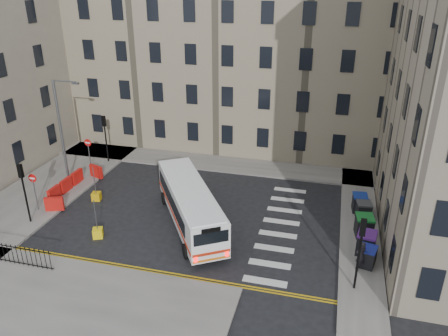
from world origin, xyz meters
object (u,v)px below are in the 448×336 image
at_px(wheelie_bin_c, 364,226).
at_px(bollard_yellow, 96,196).
at_px(wheelie_bin_a, 367,256).
at_px(wheelie_bin_e, 360,203).
at_px(streetlamp, 61,131).
at_px(pedestrian, 361,256).
at_px(bollard_chevron, 98,233).
at_px(wheelie_bin_b, 366,243).
at_px(bus, 190,204).
at_px(wheelie_bin_d, 363,210).

relative_size(wheelie_bin_c, bollard_yellow, 2.22).
relative_size(wheelie_bin_a, wheelie_bin_e, 1.01).
bearing_deg(bollard_yellow, streetlamp, 150.98).
height_order(pedestrian, bollard_chevron, pedestrian).
bearing_deg(wheelie_bin_e, wheelie_bin_b, -91.95).
bearing_deg(bollard_chevron, bus, 29.59).
xyz_separation_m(wheelie_bin_c, pedestrian, (-0.30, -3.63, 0.20)).
bearing_deg(wheelie_bin_d, bus, -171.43).
bearing_deg(wheelie_bin_d, wheelie_bin_b, -98.51).
height_order(wheelie_bin_b, wheelie_bin_e, wheelie_bin_b).
bearing_deg(bollard_chevron, bollard_yellow, 120.77).
xyz_separation_m(wheelie_bin_a, pedestrian, (-0.39, -0.46, 0.30)).
relative_size(wheelie_bin_a, wheelie_bin_c, 0.91).
relative_size(bus, pedestrian, 5.49).
distance_m(streetlamp, bollard_yellow, 5.72).
height_order(wheelie_bin_e, bollard_chevron, wheelie_bin_e).
relative_size(wheelie_bin_a, bollard_yellow, 2.03).
xyz_separation_m(streetlamp, wheelie_bin_a, (22.26, -5.31, -3.61)).
xyz_separation_m(streetlamp, bollard_chevron, (6.16, -6.37, -4.04)).
distance_m(wheelie_bin_b, bollard_chevron, 16.24).
relative_size(wheelie_bin_c, wheelie_bin_e, 1.10).
relative_size(streetlamp, bollard_yellow, 13.57).
distance_m(wheelie_bin_e, bollard_chevron, 17.44).
relative_size(wheelie_bin_d, pedestrian, 0.70).
bearing_deg(pedestrian, bus, -46.29).
relative_size(wheelie_bin_c, pedestrian, 0.76).
distance_m(wheelie_bin_a, pedestrian, 0.67).
xyz_separation_m(wheelie_bin_c, wheelie_bin_d, (0.03, 2.13, -0.07)).
height_order(bus, bollard_yellow, bus).
height_order(streetlamp, wheelie_bin_b, streetlamp).
bearing_deg(streetlamp, wheelie_bin_c, -5.51).
relative_size(bus, wheelie_bin_a, 7.84).
height_order(streetlamp, pedestrian, streetlamp).
height_order(bus, pedestrian, bus).
xyz_separation_m(pedestrian, bollard_yellow, (-18.33, 3.80, -0.72)).
xyz_separation_m(bus, wheelie_bin_d, (10.93, 3.46, -0.81)).
relative_size(bus, wheelie_bin_c, 7.18).
height_order(wheelie_bin_b, bollard_chevron, wheelie_bin_b).
distance_m(streetlamp, wheelie_bin_a, 23.17).
bearing_deg(wheelie_bin_b, wheelie_bin_d, 100.13).
relative_size(streetlamp, wheelie_bin_b, 5.96).
bearing_deg(wheelie_bin_b, bus, -173.56).
bearing_deg(pedestrian, bollard_chevron, -31.86).
bearing_deg(wheelie_bin_b, bollard_yellow, -176.81).
distance_m(wheelie_bin_d, pedestrian, 5.78).
distance_m(wheelie_bin_d, bollard_chevron, 17.26).
xyz_separation_m(wheelie_bin_d, wheelie_bin_e, (-0.23, 0.99, 0.01)).
height_order(streetlamp, wheelie_bin_c, streetlamp).
bearing_deg(wheelie_bin_d, pedestrian, -102.25).
distance_m(wheelie_bin_a, bollard_yellow, 19.02).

